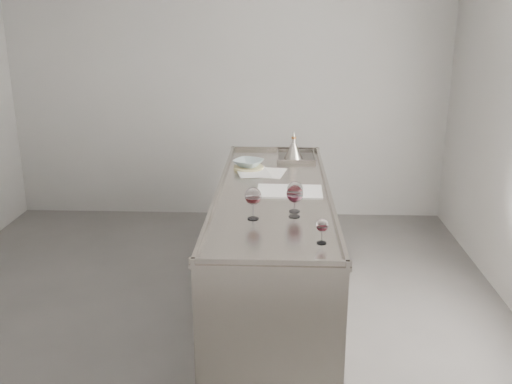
{
  "coord_description": "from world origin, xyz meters",
  "views": [
    {
      "loc": [
        0.54,
        -3.36,
        2.07
      ],
      "look_at": [
        0.4,
        0.01,
        1.02
      ],
      "focal_mm": 40.0,
      "sensor_mm": 36.0,
      "label": 1
    }
  ],
  "objects_px": {
    "wine_glass_left": "(253,197)",
    "notebook": "(290,191)",
    "counter": "(273,255)",
    "wine_glass_middle": "(295,195)",
    "wine_funnel": "(294,150)",
    "ceramic_bowl": "(249,163)",
    "wine_glass_right": "(295,190)",
    "wine_glass_small": "(322,226)"
  },
  "relations": [
    {
      "from": "wine_glass_left",
      "to": "notebook",
      "type": "relative_size",
      "value": 0.43
    },
    {
      "from": "counter",
      "to": "wine_glass_left",
      "type": "height_order",
      "value": "wine_glass_left"
    },
    {
      "from": "wine_glass_middle",
      "to": "wine_funnel",
      "type": "relative_size",
      "value": 0.83
    },
    {
      "from": "notebook",
      "to": "ceramic_bowl",
      "type": "distance_m",
      "value": 0.66
    },
    {
      "from": "counter",
      "to": "wine_funnel",
      "type": "bearing_deg",
      "value": 80.25
    },
    {
      "from": "counter",
      "to": "wine_glass_middle",
      "type": "distance_m",
      "value": 0.8
    },
    {
      "from": "wine_funnel",
      "to": "notebook",
      "type": "bearing_deg",
      "value": -92.79
    },
    {
      "from": "wine_glass_middle",
      "to": "notebook",
      "type": "bearing_deg",
      "value": 92.58
    },
    {
      "from": "wine_glass_right",
      "to": "notebook",
      "type": "distance_m",
      "value": 0.41
    },
    {
      "from": "wine_funnel",
      "to": "counter",
      "type": "bearing_deg",
      "value": -99.75
    },
    {
      "from": "wine_glass_left",
      "to": "wine_funnel",
      "type": "distance_m",
      "value": 1.47
    },
    {
      "from": "wine_glass_left",
      "to": "wine_glass_right",
      "type": "relative_size",
      "value": 1.0
    },
    {
      "from": "notebook",
      "to": "counter",
      "type": "bearing_deg",
      "value": 165.39
    },
    {
      "from": "wine_glass_small",
      "to": "wine_funnel",
      "type": "distance_m",
      "value": 1.8
    },
    {
      "from": "wine_funnel",
      "to": "wine_glass_right",
      "type": "bearing_deg",
      "value": -90.9
    },
    {
      "from": "wine_glass_middle",
      "to": "notebook",
      "type": "height_order",
      "value": "wine_glass_middle"
    },
    {
      "from": "counter",
      "to": "notebook",
      "type": "height_order",
      "value": "counter"
    },
    {
      "from": "counter",
      "to": "wine_funnel",
      "type": "xyz_separation_m",
      "value": [
        0.15,
        0.89,
        0.54
      ]
    },
    {
      "from": "wine_glass_right",
      "to": "notebook",
      "type": "relative_size",
      "value": 0.43
    },
    {
      "from": "counter",
      "to": "wine_glass_small",
      "type": "relative_size",
      "value": 18.36
    },
    {
      "from": "wine_glass_right",
      "to": "wine_glass_left",
      "type": "bearing_deg",
      "value": -150.42
    },
    {
      "from": "wine_glass_left",
      "to": "wine_glass_middle",
      "type": "xyz_separation_m",
      "value": [
        0.24,
        0.05,
        0.0
      ]
    },
    {
      "from": "counter",
      "to": "wine_glass_small",
      "type": "height_order",
      "value": "wine_glass_small"
    },
    {
      "from": "wine_glass_small",
      "to": "counter",
      "type": "bearing_deg",
      "value": 106.11
    },
    {
      "from": "notebook",
      "to": "wine_glass_right",
      "type": "bearing_deg",
      "value": -84.92
    },
    {
      "from": "counter",
      "to": "wine_glass_middle",
      "type": "height_order",
      "value": "wine_glass_middle"
    },
    {
      "from": "wine_funnel",
      "to": "wine_glass_small",
      "type": "bearing_deg",
      "value": -86.55
    },
    {
      "from": "ceramic_bowl",
      "to": "wine_glass_middle",
      "type": "bearing_deg",
      "value": -72.95
    },
    {
      "from": "counter",
      "to": "wine_glass_left",
      "type": "relative_size",
      "value": 12.82
    },
    {
      "from": "wine_glass_small",
      "to": "wine_glass_left",
      "type": "bearing_deg",
      "value": 136.59
    },
    {
      "from": "notebook",
      "to": "ceramic_bowl",
      "type": "xyz_separation_m",
      "value": [
        -0.31,
        0.59,
        0.04
      ]
    },
    {
      "from": "wine_glass_right",
      "to": "wine_glass_small",
      "type": "height_order",
      "value": "wine_glass_right"
    },
    {
      "from": "wine_glass_middle",
      "to": "ceramic_bowl",
      "type": "bearing_deg",
      "value": 107.05
    },
    {
      "from": "wine_glass_right",
      "to": "ceramic_bowl",
      "type": "bearing_deg",
      "value": 108.67
    },
    {
      "from": "notebook",
      "to": "ceramic_bowl",
      "type": "relative_size",
      "value": 2.04
    },
    {
      "from": "wine_glass_middle",
      "to": "wine_funnel",
      "type": "xyz_separation_m",
      "value": [
        0.02,
        1.4,
        -0.07
      ]
    },
    {
      "from": "counter",
      "to": "wine_glass_middle",
      "type": "bearing_deg",
      "value": -75.64
    },
    {
      "from": "wine_glass_small",
      "to": "ceramic_bowl",
      "type": "bearing_deg",
      "value": 107.39
    },
    {
      "from": "counter",
      "to": "wine_funnel",
      "type": "height_order",
      "value": "wine_funnel"
    },
    {
      "from": "wine_glass_right",
      "to": "notebook",
      "type": "bearing_deg",
      "value": 93.62
    },
    {
      "from": "wine_glass_left",
      "to": "wine_glass_middle",
      "type": "bearing_deg",
      "value": 11.28
    },
    {
      "from": "wine_glass_left",
      "to": "wine_glass_small",
      "type": "bearing_deg",
      "value": -43.41
    }
  ]
}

